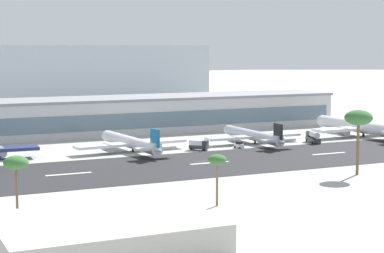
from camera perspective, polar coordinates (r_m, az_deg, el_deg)
name	(u,v)px	position (r m, az deg, el deg)	size (l,w,h in m)	color
ground_plane	(202,162)	(194.58, 0.86, -2.98)	(1400.00, 1400.00, 0.00)	#A8A8A3
runway_strip	(207,163)	(192.04, 1.23, -3.09)	(800.00, 40.09, 0.08)	#262628
runway_centreline_dash_3	(69,174)	(178.53, -10.28, -3.93)	(12.00, 1.20, 0.01)	white
runway_centreline_dash_4	(210,163)	(192.47, 1.50, -3.06)	(12.00, 1.20, 0.01)	white
runway_centreline_dash_5	(329,153)	(213.52, 11.39, -2.23)	(12.00, 1.20, 0.01)	white
terminal_building	(137,114)	(264.90, -4.59, 1.05)	(164.55, 27.43, 13.58)	#B7BABC
distant_hotel_block	(73,78)	(358.53, -9.90, 4.02)	(142.09, 29.98, 33.51)	#A8B2BC
airliner_blue_tail_gate_1	(133,143)	(213.23, -5.00, -1.39)	(37.09, 42.35, 8.85)	silver
airliner_black_tail_gate_2	(255,136)	(231.63, 5.28, -0.79)	(34.86, 39.95, 8.34)	silver
airliner_red_tail_gate_3	(363,127)	(256.55, 14.13, -0.07)	(39.70, 51.58, 10.76)	white
service_box_truck_0	(199,145)	(216.22, 0.58, -1.53)	(5.89, 5.99, 3.25)	#2D3338
service_baggage_tug_1	(239,145)	(221.58, 3.96, -1.54)	(2.66, 3.54, 2.20)	white
service_fuel_truck_2	(313,137)	(236.63, 10.11, -0.87)	(4.73, 8.88, 3.95)	#2D3338
palm_tree_0	(217,161)	(139.51, 2.12, -2.91)	(3.87, 3.87, 10.74)	brown
palm_tree_1	(359,119)	(178.21, 13.77, 0.64)	(7.14, 7.14, 16.70)	brown
palm_tree_2	(16,163)	(139.17, -14.52, -3.01)	(4.98, 4.98, 11.23)	brown
foreground_hangar	(105,233)	(112.53, -7.26, -8.86)	(34.76, 24.81, 5.05)	#BCB7AD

